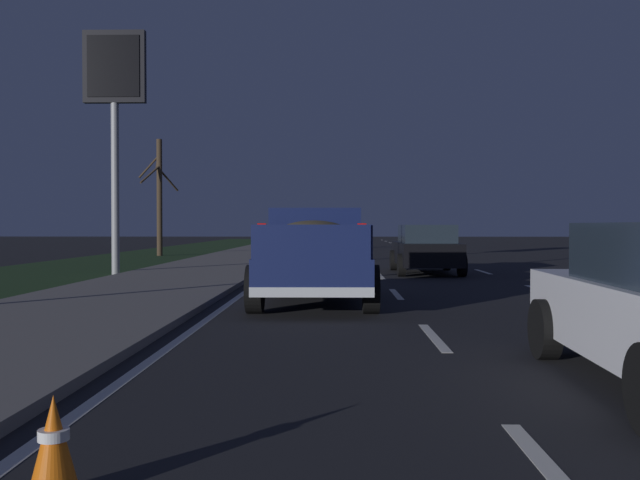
% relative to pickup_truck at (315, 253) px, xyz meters
% --- Properties ---
extents(ground, '(144.00, 144.00, 0.00)m').
position_rel_pickup_truck_xyz_m(ground, '(13.15, -3.50, -0.98)').
color(ground, black).
extents(sidewalk_shoulder, '(108.00, 4.00, 0.12)m').
position_rel_pickup_truck_xyz_m(sidewalk_shoulder, '(13.15, 3.95, -0.92)').
color(sidewalk_shoulder, slate).
rests_on(sidewalk_shoulder, ground).
extents(grass_verge, '(108.00, 6.00, 0.01)m').
position_rel_pickup_truck_xyz_m(grass_verge, '(13.15, 8.95, -0.98)').
color(grass_verge, '#1E3819').
rests_on(grass_verge, ground).
extents(lane_markings, '(108.22, 7.04, 0.01)m').
position_rel_pickup_truck_xyz_m(lane_markings, '(16.40, -0.43, -0.98)').
color(lane_markings, silver).
rests_on(lane_markings, ground).
extents(pickup_truck, '(5.45, 2.33, 1.87)m').
position_rel_pickup_truck_xyz_m(pickup_truck, '(0.00, 0.00, 0.00)').
color(pickup_truck, '#141E4C').
rests_on(pickup_truck, ground).
extents(sedan_black, '(4.40, 2.02, 1.54)m').
position_rel_pickup_truck_xyz_m(sedan_black, '(8.57, -3.27, -0.20)').
color(sedan_black, black).
rests_on(sedan_black, ground).
extents(gas_price_sign, '(0.27, 1.90, 7.47)m').
position_rel_pickup_truck_xyz_m(gas_price_sign, '(7.56, 6.35, 4.66)').
color(gas_price_sign, '#99999E').
rests_on(gas_price_sign, ground).
extents(bare_tree_far, '(2.51, 1.71, 5.87)m').
position_rel_pickup_truck_xyz_m(bare_tree_far, '(21.51, 8.50, 2.12)').
color(bare_tree_far, '#423323').
rests_on(bare_tree_far, ground).
extents(traffic_cone_near, '(0.36, 0.36, 0.58)m').
position_rel_pickup_truck_xyz_m(traffic_cone_near, '(-10.18, 1.13, -0.70)').
color(traffic_cone_near, black).
rests_on(traffic_cone_near, ground).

